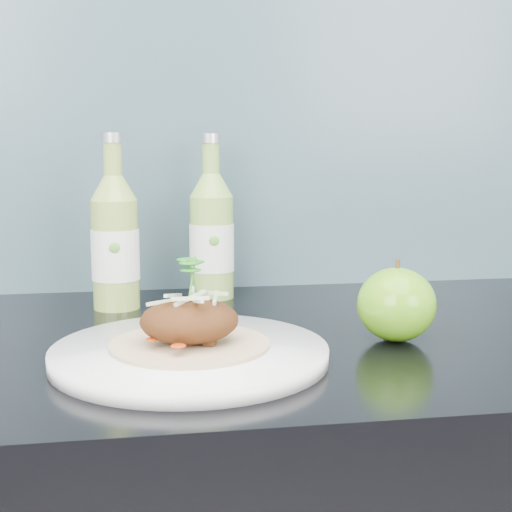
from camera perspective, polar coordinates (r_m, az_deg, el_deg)
The scene contains 6 objects.
subway_backsplash at distance 1.13m, azimuth -4.56°, elevation 15.23°, with size 4.00×0.02×0.70m, color #6F9DAF.
dinner_plate at distance 0.75m, azimuth -5.31°, elevation -7.77°, with size 0.29×0.29×0.02m.
pork_taco at distance 0.74m, azimuth -5.35°, elevation -5.02°, with size 0.17×0.17×0.10m.
green_apple at distance 0.83m, azimuth 11.17°, elevation -3.82°, with size 0.09×0.09×0.10m.
cider_bottle_left at distance 1.00m, azimuth -11.21°, elevation 1.05°, with size 0.07×0.07×0.24m.
cider_bottle_right at distance 1.05m, azimuth -3.57°, elevation 1.58°, with size 0.07×0.07×0.24m.
Camera 1 is at (-0.10, 0.87, 1.12)m, focal length 50.00 mm.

